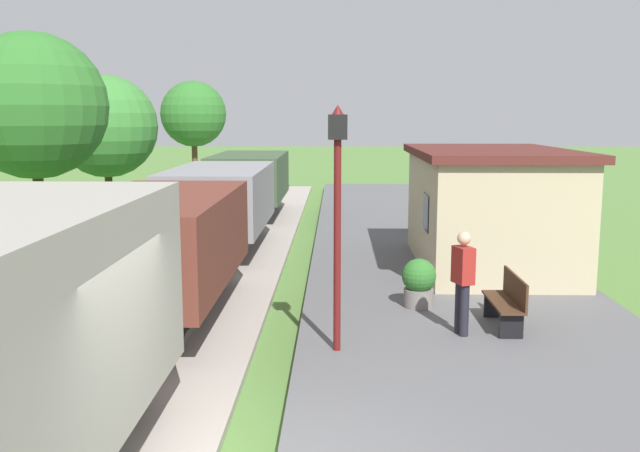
{
  "coord_description": "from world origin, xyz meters",
  "views": [
    {
      "loc": [
        0.82,
        -6.37,
        3.8
      ],
      "look_at": [
        0.47,
        8.14,
        1.49
      ],
      "focal_mm": 39.2,
      "sensor_mm": 36.0,
      "label": 1
    }
  ],
  "objects_px": {
    "freight_train": "(190,222)",
    "bench_down_platform": "(430,216)",
    "potted_planter": "(419,282)",
    "bench_near_hut": "(508,300)",
    "person_waiting": "(463,279)",
    "tree_trackside_far": "(33,106)",
    "tree_field_distant": "(194,114)",
    "station_hut": "(488,207)",
    "tree_field_left": "(106,127)",
    "lamp_post_near": "(337,184)"
  },
  "relations": [
    {
      "from": "freight_train",
      "to": "bench_down_platform",
      "type": "height_order",
      "value": "freight_train"
    },
    {
      "from": "freight_train",
      "to": "potted_planter",
      "type": "xyz_separation_m",
      "value": [
        4.76,
        -2.35,
        -0.76
      ]
    },
    {
      "from": "bench_near_hut",
      "to": "bench_down_platform",
      "type": "relative_size",
      "value": 1.0
    },
    {
      "from": "person_waiting",
      "to": "bench_near_hut",
      "type": "bearing_deg",
      "value": -173.34
    },
    {
      "from": "potted_planter",
      "to": "tree_trackside_far",
      "type": "height_order",
      "value": "tree_trackside_far"
    },
    {
      "from": "bench_down_platform",
      "to": "freight_train",
      "type": "bearing_deg",
      "value": -133.56
    },
    {
      "from": "bench_down_platform",
      "to": "tree_field_distant",
      "type": "bearing_deg",
      "value": 127.7
    },
    {
      "from": "station_hut",
      "to": "potted_planter",
      "type": "bearing_deg",
      "value": -119.05
    },
    {
      "from": "bench_down_platform",
      "to": "tree_field_left",
      "type": "relative_size",
      "value": 0.28
    },
    {
      "from": "lamp_post_near",
      "to": "tree_field_distant",
      "type": "bearing_deg",
      "value": 106.27
    },
    {
      "from": "freight_train",
      "to": "tree_field_distant",
      "type": "bearing_deg",
      "value": 101.14
    },
    {
      "from": "bench_down_platform",
      "to": "tree_trackside_far",
      "type": "height_order",
      "value": "tree_trackside_far"
    },
    {
      "from": "potted_planter",
      "to": "tree_field_left",
      "type": "xyz_separation_m",
      "value": [
        -10.03,
        12.97,
        2.66
      ]
    },
    {
      "from": "station_hut",
      "to": "person_waiting",
      "type": "relative_size",
      "value": 3.39
    },
    {
      "from": "station_hut",
      "to": "bench_near_hut",
      "type": "height_order",
      "value": "station_hut"
    },
    {
      "from": "bench_near_hut",
      "to": "potted_planter",
      "type": "bearing_deg",
      "value": 136.86
    },
    {
      "from": "potted_planter",
      "to": "tree_field_left",
      "type": "relative_size",
      "value": 0.17
    },
    {
      "from": "station_hut",
      "to": "person_waiting",
      "type": "bearing_deg",
      "value": -106.04
    },
    {
      "from": "person_waiting",
      "to": "tree_trackside_far",
      "type": "bearing_deg",
      "value": -55.56
    },
    {
      "from": "bench_near_hut",
      "to": "tree_trackside_far",
      "type": "height_order",
      "value": "tree_trackside_far"
    },
    {
      "from": "bench_down_platform",
      "to": "tree_trackside_far",
      "type": "distance_m",
      "value": 11.79
    },
    {
      "from": "lamp_post_near",
      "to": "freight_train",
      "type": "bearing_deg",
      "value": 123.79
    },
    {
      "from": "freight_train",
      "to": "bench_near_hut",
      "type": "distance_m",
      "value": 7.13
    },
    {
      "from": "station_hut",
      "to": "freight_train",
      "type": "bearing_deg",
      "value": -169.01
    },
    {
      "from": "lamp_post_near",
      "to": "tree_trackside_far",
      "type": "relative_size",
      "value": 0.62
    },
    {
      "from": "person_waiting",
      "to": "tree_field_distant",
      "type": "relative_size",
      "value": 0.31
    },
    {
      "from": "station_hut",
      "to": "bench_down_platform",
      "type": "height_order",
      "value": "station_hut"
    },
    {
      "from": "bench_near_hut",
      "to": "person_waiting",
      "type": "height_order",
      "value": "person_waiting"
    },
    {
      "from": "tree_field_left",
      "to": "tree_field_distant",
      "type": "bearing_deg",
      "value": 80.15
    },
    {
      "from": "tree_trackside_far",
      "to": "tree_field_left",
      "type": "height_order",
      "value": "tree_trackside_far"
    },
    {
      "from": "person_waiting",
      "to": "tree_field_left",
      "type": "distance_m",
      "value": 18.17
    },
    {
      "from": "freight_train",
      "to": "bench_down_platform",
      "type": "relative_size",
      "value": 17.33
    },
    {
      "from": "bench_down_platform",
      "to": "tree_field_distant",
      "type": "xyz_separation_m",
      "value": [
        -9.88,
        12.79,
        3.12
      ]
    },
    {
      "from": "freight_train",
      "to": "tree_trackside_far",
      "type": "xyz_separation_m",
      "value": [
        -4.81,
        3.44,
        2.55
      ]
    },
    {
      "from": "freight_train",
      "to": "tree_field_left",
      "type": "distance_m",
      "value": 12.01
    },
    {
      "from": "person_waiting",
      "to": "lamp_post_near",
      "type": "relative_size",
      "value": 0.46
    },
    {
      "from": "station_hut",
      "to": "tree_trackside_far",
      "type": "relative_size",
      "value": 0.97
    },
    {
      "from": "lamp_post_near",
      "to": "tree_field_left",
      "type": "relative_size",
      "value": 0.7
    },
    {
      "from": "freight_train",
      "to": "lamp_post_near",
      "type": "relative_size",
      "value": 7.03
    },
    {
      "from": "potted_planter",
      "to": "tree_trackside_far",
      "type": "distance_m",
      "value": 11.67
    },
    {
      "from": "potted_planter",
      "to": "tree_field_left",
      "type": "height_order",
      "value": "tree_field_left"
    },
    {
      "from": "bench_near_hut",
      "to": "tree_field_distant",
      "type": "bearing_deg",
      "value": 113.42
    },
    {
      "from": "tree_field_distant",
      "to": "bench_near_hut",
      "type": "bearing_deg",
      "value": -66.58
    },
    {
      "from": "tree_trackside_far",
      "to": "freight_train",
      "type": "bearing_deg",
      "value": -35.57
    },
    {
      "from": "station_hut",
      "to": "tree_trackside_far",
      "type": "bearing_deg",
      "value": 169.65
    },
    {
      "from": "person_waiting",
      "to": "tree_trackside_far",
      "type": "relative_size",
      "value": 0.29
    },
    {
      "from": "person_waiting",
      "to": "potted_planter",
      "type": "xyz_separation_m",
      "value": [
        -0.51,
        1.66,
        -0.46
      ]
    },
    {
      "from": "station_hut",
      "to": "tree_field_left",
      "type": "distance_m",
      "value": 15.34
    },
    {
      "from": "freight_train",
      "to": "tree_field_left",
      "type": "relative_size",
      "value": 4.94
    },
    {
      "from": "freight_train",
      "to": "potted_planter",
      "type": "bearing_deg",
      "value": -26.3
    }
  ]
}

